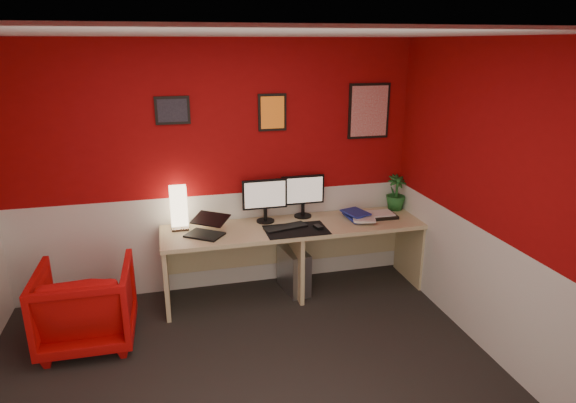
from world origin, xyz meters
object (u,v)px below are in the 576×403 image
object	(u,v)px
shoji_lamp	(179,209)
zen_tray	(378,215)
desk	(295,259)
monitor_right	(303,190)
armchair	(86,305)
monitor_left	(265,194)
potted_plant	(396,193)
pc_tower	(294,270)
laptop	(204,225)

from	to	relation	value
shoji_lamp	zen_tray	bearing A→B (deg)	-4.37
desk	monitor_right	distance (m)	0.71
zen_tray	armchair	size ratio (longest dim) A/B	0.45
monitor_left	zen_tray	xyz separation A→B (m)	(1.16, -0.14, -0.28)
potted_plant	armchair	distance (m)	3.22
zen_tray	potted_plant	size ratio (longest dim) A/B	0.93
monitor_right	zen_tray	distance (m)	0.83
monitor_left	pc_tower	size ratio (longest dim) A/B	1.29
monitor_left	desk	bearing A→B (deg)	-34.07
shoji_lamp	zen_tray	size ratio (longest dim) A/B	1.14
zen_tray	potted_plant	world-z (taller)	potted_plant
laptop	zen_tray	bearing A→B (deg)	39.07
laptop	pc_tower	world-z (taller)	laptop
desk	potted_plant	xyz separation A→B (m)	(1.17, 0.21, 0.55)
shoji_lamp	monitor_right	bearing A→B (deg)	2.09
monitor_right	pc_tower	size ratio (longest dim) A/B	1.29
monitor_left	potted_plant	xyz separation A→B (m)	(1.43, 0.03, -0.10)
laptop	armchair	world-z (taller)	laptop
desk	armchair	world-z (taller)	desk
monitor_left	monitor_right	size ratio (longest dim) A/B	1.00
shoji_lamp	potted_plant	distance (m)	2.28
laptop	monitor_left	xyz separation A→B (m)	(0.63, 0.23, 0.18)
pc_tower	armchair	size ratio (longest dim) A/B	0.58
potted_plant	monitor_right	bearing A→B (deg)	178.95
desk	monitor_left	world-z (taller)	monitor_left
armchair	desk	bearing A→B (deg)	-166.72
monitor_right	potted_plant	size ratio (longest dim) A/B	1.54
monitor_left	zen_tray	size ratio (longest dim) A/B	1.66
shoji_lamp	armchair	bearing A→B (deg)	-143.65
desk	armchair	size ratio (longest dim) A/B	3.38
potted_plant	monitor_left	bearing A→B (deg)	-178.60
potted_plant	pc_tower	distance (m)	1.37
monitor_right	pc_tower	xyz separation A→B (m)	(-0.14, -0.19, -0.80)
desk	monitor_left	xyz separation A→B (m)	(-0.26, 0.18, 0.66)
monitor_left	laptop	bearing A→B (deg)	-159.52
monitor_right	pc_tower	world-z (taller)	monitor_right
shoji_lamp	monitor_left	world-z (taller)	monitor_left
desk	potted_plant	size ratio (longest dim) A/B	6.91
potted_plant	pc_tower	size ratio (longest dim) A/B	0.84
pc_tower	shoji_lamp	bearing A→B (deg)	164.81
monitor_left	monitor_right	distance (m)	0.41
monitor_left	monitor_right	bearing A→B (deg)	7.54
pc_tower	laptop	bearing A→B (deg)	178.60
monitor_left	zen_tray	distance (m)	1.20
desk	zen_tray	bearing A→B (deg)	2.02
monitor_right	pc_tower	distance (m)	0.83
desk	pc_tower	world-z (taller)	desk
shoji_lamp	laptop	xyz separation A→B (m)	(0.21, -0.24, -0.09)
potted_plant	pc_tower	xyz separation A→B (m)	(-1.17, -0.17, -0.69)
monitor_left	armchair	size ratio (longest dim) A/B	0.75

